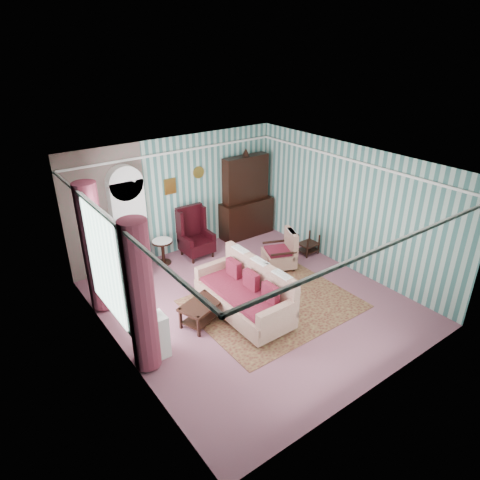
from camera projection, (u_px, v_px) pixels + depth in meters
floor at (252, 302)px, 8.86m from camera, size 6.00×6.00×0.00m
room_shell at (221, 217)px, 7.78m from camera, size 5.53×6.02×2.91m
bookcase at (130, 224)px, 9.71m from camera, size 0.80×0.28×2.24m
dresser_hutch at (247, 194)px, 11.33m from camera, size 1.50×0.56×2.36m
wingback_left at (129, 253)px, 9.51m from camera, size 0.76×0.80×1.25m
wingback_right at (196, 233)px, 10.44m from camera, size 0.76×0.80×1.25m
seated_woman at (129, 254)px, 9.53m from camera, size 0.44×0.40×1.18m
round_side_table at (163, 252)px, 10.24m from camera, size 0.50×0.50×0.60m
nest_table at (308, 244)px, 10.71m from camera, size 0.45×0.38×0.54m
plant_stand at (151, 338)px, 7.19m from camera, size 0.55×0.35×0.80m
rug at (273, 304)px, 8.80m from camera, size 3.20×2.60×0.01m
sofa at (243, 294)px, 8.28m from camera, size 0.94×2.17×0.94m
floral_armchair at (279, 249)px, 9.98m from camera, size 0.98×0.99×0.97m
coffee_table at (202, 313)px, 8.15m from camera, size 0.98×0.80×0.44m
potted_plant_a at (145, 313)px, 6.82m from camera, size 0.43×0.39×0.41m
potted_plant_b at (150, 302)px, 7.08m from camera, size 0.27×0.24×0.42m
potted_plant_c at (142, 309)px, 6.93m from camera, size 0.23×0.23×0.38m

